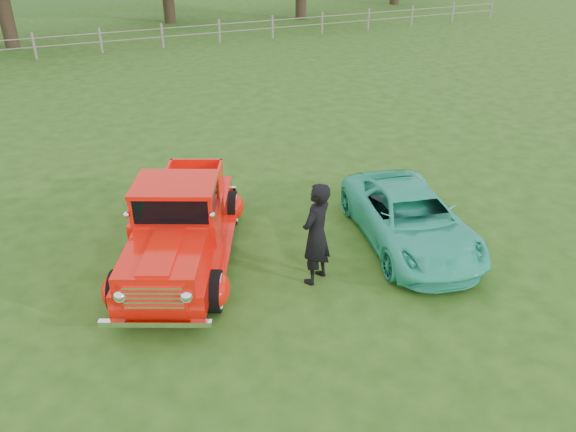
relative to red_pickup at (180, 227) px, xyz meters
name	(u,v)px	position (x,y,z in m)	size (l,w,h in m)	color
ground	(272,314)	(1.00, -2.25, -0.80)	(140.00, 140.00, 0.00)	#254713
distant_hills	(21,27)	(-3.08, 57.21, -5.34)	(116.00, 60.00, 18.00)	#365F23
fence_line	(101,41)	(1.00, 19.75, -0.19)	(48.00, 0.12, 1.20)	gray
red_pickup	(180,227)	(0.00, 0.00, 0.00)	(3.64, 5.26, 1.78)	black
teal_sedan	(410,219)	(4.53, -1.20, -0.22)	(1.91, 4.15, 1.15)	#31C49F
man	(316,234)	(2.14, -1.62, 0.21)	(0.73, 0.48, 2.01)	black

